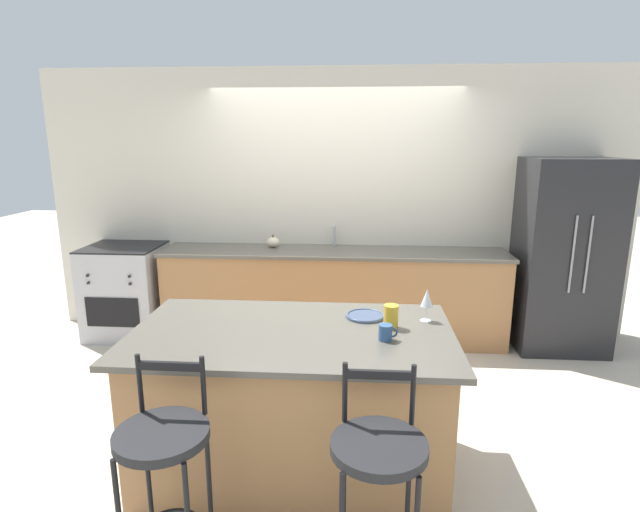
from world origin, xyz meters
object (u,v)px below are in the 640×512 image
at_px(refrigerator, 564,256).
at_px(bar_stool_far, 378,471).
at_px(dinner_plate, 365,316).
at_px(tumbler_cup, 391,316).
at_px(oven_range, 127,291).
at_px(pumpkin_decoration, 273,242).
at_px(bar_stool_near, 164,459).
at_px(wine_glass, 427,299).
at_px(coffee_mug, 386,332).

height_order(refrigerator, bar_stool_far, refrigerator).
relative_size(dinner_plate, tumbler_cup, 1.74).
bearing_deg(oven_range, pumpkin_decoration, 5.51).
relative_size(bar_stool_far, dinner_plate, 4.28).
xyz_separation_m(bar_stool_near, bar_stool_far, (0.95, -0.02, 0.00)).
distance_m(wine_glass, coffee_mug, 0.42).
relative_size(refrigerator, oven_range, 1.94).
relative_size(wine_glass, pumpkin_decoration, 1.57).
bearing_deg(tumbler_cup, oven_range, 142.47).
distance_m(bar_stool_near, pumpkin_decoration, 3.05).
relative_size(oven_range, dinner_plate, 3.85).
distance_m(bar_stool_far, tumbler_cup, 1.00).
relative_size(bar_stool_far, tumbler_cup, 7.47).
bearing_deg(pumpkin_decoration, bar_stool_near, -89.97).
xyz_separation_m(coffee_mug, pumpkin_decoration, (-1.02, 2.32, 0.02)).
xyz_separation_m(bar_stool_far, dinner_plate, (-0.04, 1.09, 0.31)).
relative_size(bar_stool_near, wine_glass, 5.14).
bearing_deg(tumbler_cup, bar_stool_far, -96.36).
xyz_separation_m(dinner_plate, coffee_mug, (0.11, -0.36, 0.04)).
distance_m(oven_range, tumbler_cup, 3.29).
distance_m(dinner_plate, coffee_mug, 0.38).
bearing_deg(coffee_mug, wine_glass, 50.21).
bearing_deg(refrigerator, wine_glass, -129.88).
relative_size(bar_stool_near, coffee_mug, 9.84).
height_order(bar_stool_near, wine_glass, wine_glass).
xyz_separation_m(refrigerator, bar_stool_far, (-1.87, -2.90, -0.30)).
height_order(tumbler_cup, pumpkin_decoration, tumbler_cup).
distance_m(bar_stool_far, dinner_plate, 1.14).
xyz_separation_m(wine_glass, tumbler_cup, (-0.22, -0.13, -0.07)).
bearing_deg(dinner_plate, bar_stool_near, -130.09).
height_order(oven_range, coffee_mug, coffee_mug).
xyz_separation_m(bar_stool_near, pumpkin_decoration, (-0.00, 3.03, 0.36)).
bearing_deg(dinner_plate, coffee_mug, -73.33).
bearing_deg(oven_range, tumbler_cup, -37.53).
distance_m(wine_glass, tumbler_cup, 0.27).
bearing_deg(dinner_plate, refrigerator, 43.31).
relative_size(dinner_plate, pumpkin_decoration, 1.88).
bearing_deg(bar_stool_near, dinner_plate, 49.91).
height_order(bar_stool_near, dinner_plate, bar_stool_near).
distance_m(bar_stool_near, bar_stool_far, 0.95).
bearing_deg(oven_range, wine_glass, -33.49).
height_order(oven_range, bar_stool_far, bar_stool_far).
distance_m(bar_stool_near, wine_glass, 1.70).
bearing_deg(wine_glass, dinner_plate, 173.35).
bearing_deg(pumpkin_decoration, coffee_mug, -66.32).
relative_size(dinner_plate, wine_glass, 1.20).
bearing_deg(tumbler_cup, refrigerator, 48.18).
bearing_deg(pumpkin_decoration, oven_range, -174.49).
bearing_deg(tumbler_cup, coffee_mug, -101.97).
xyz_separation_m(dinner_plate, pumpkin_decoration, (-0.91, 1.96, 0.05)).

